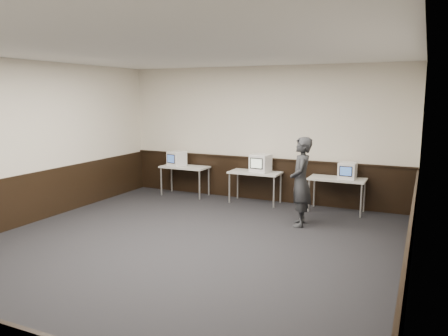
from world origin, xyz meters
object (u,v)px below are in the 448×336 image
object	(u,v)px
desk_left	(185,169)
emac_center	(260,163)
desk_center	(255,175)
emac_left	(177,159)
person	(301,182)
desk_right	(337,181)
emac_right	(347,171)

from	to	relation	value
desk_left	emac_center	size ratio (longest dim) A/B	2.50
desk_left	emac_center	bearing A→B (deg)	0.79
desk_left	desk_center	xyz separation A→B (m)	(1.90, 0.00, 0.00)
emac_left	desk_left	bearing A→B (deg)	24.79
desk_left	emac_left	xyz separation A→B (m)	(-0.21, -0.03, 0.26)
desk_center	person	distance (m)	1.97
desk_right	emac_right	size ratio (longest dim) A/B	3.05
emac_left	emac_right	bearing A→B (deg)	16.55
emac_right	person	size ratio (longest dim) A/B	0.23
person	emac_left	bearing A→B (deg)	-123.23
desk_left	emac_right	world-z (taller)	emac_right
emac_left	emac_center	world-z (taller)	emac_center
emac_center	person	bearing A→B (deg)	-40.65
emac_right	person	distance (m)	1.48
desk_left	person	world-z (taller)	person
desk_right	emac_left	size ratio (longest dim) A/B	2.52
desk_center	emac_right	world-z (taller)	emac_right
emac_center	person	xyz separation A→B (m)	(1.33, -1.36, -0.09)
desk_center	emac_center	bearing A→B (deg)	13.02
desk_left	desk_right	world-z (taller)	same
emac_left	person	world-z (taller)	person
emac_center	person	size ratio (longest dim) A/B	0.28
desk_center	emac_left	distance (m)	2.13
desk_right	emac_left	world-z (taller)	emac_left
desk_right	emac_center	bearing A→B (deg)	179.10
emac_left	desk_right	bearing A→B (deg)	16.78
desk_center	emac_center	xyz separation A→B (m)	(0.12, 0.03, 0.28)
desk_left	desk_right	bearing A→B (deg)	0.00
desk_left	person	size ratio (longest dim) A/B	0.69
emac_center	desk_right	bearing A→B (deg)	4.19
emac_left	emac_right	xyz separation A→B (m)	(4.22, 0.02, -0.01)
desk_right	emac_right	world-z (taller)	emac_right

